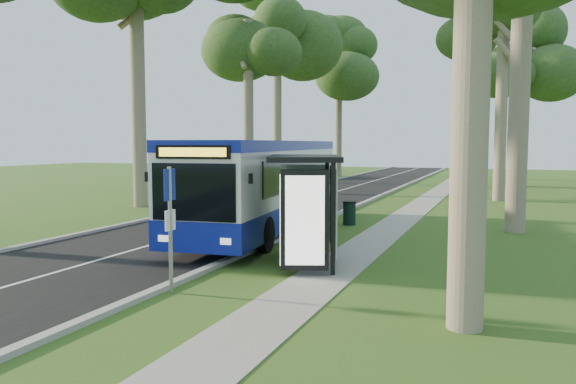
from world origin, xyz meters
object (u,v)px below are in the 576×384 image
at_px(bus_shelter, 303,189).
at_px(bus_stop_sign, 170,216).
at_px(car_white, 271,181).
at_px(bus, 266,185).
at_px(litter_bin, 349,213).
at_px(car_silver, 323,169).

bearing_deg(bus_shelter, bus_stop_sign, -138.20).
relative_size(bus_shelter, car_white, 0.99).
bearing_deg(bus, litter_bin, 42.00).
relative_size(bus_stop_sign, car_white, 0.71).
relative_size(bus_shelter, car_silver, 0.75).
bearing_deg(car_silver, bus_shelter, -98.03).
distance_m(bus_stop_sign, car_silver, 41.28).
height_order(bus_shelter, car_white, bus_shelter).
bearing_deg(litter_bin, bus, -132.07).
bearing_deg(bus_stop_sign, car_white, 110.09).
bearing_deg(car_white, bus_shelter, -67.82).
bearing_deg(car_silver, bus, -101.01).
height_order(bus, bus_shelter, bus).
xyz_separation_m(bus, bus_shelter, (3.35, -5.24, 0.35)).
height_order(bus_stop_sign, bus_shelter, bus_shelter).
distance_m(bus, litter_bin, 3.92).
bearing_deg(car_silver, bus_stop_sign, -101.89).
height_order(bus, litter_bin, bus).
height_order(litter_bin, car_white, car_white).
bearing_deg(litter_bin, bus_stop_sign, -94.92).
xyz_separation_m(litter_bin, car_white, (-9.35, 14.02, 0.18)).
relative_size(car_white, car_silver, 0.76).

